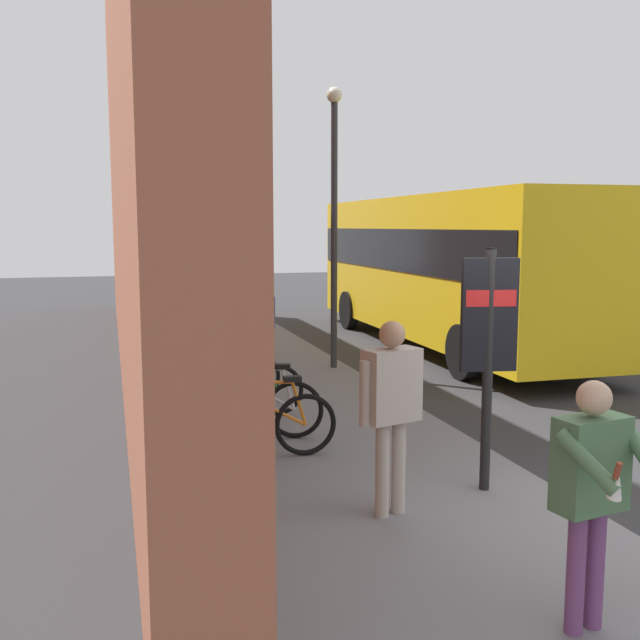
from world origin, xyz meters
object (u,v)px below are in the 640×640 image
bicycle_nearest_sign (261,425)px  pedestrian_near_bus (391,398)px  transit_info_sign (489,330)px  street_lamp (334,204)px  city_bus (446,262)px  bicycle_mid_rack (222,377)px  tourist_with_hotdogs (593,479)px  pedestrian_by_facade (259,315)px  bicycle_end_of_row (240,388)px  bicycle_far_end (253,407)px

bicycle_nearest_sign → pedestrian_near_bus: pedestrian_near_bus is taller
transit_info_sign → street_lamp: street_lamp is taller
bicycle_nearest_sign → transit_info_sign: (-1.55, -1.95, 1.21)m
bicycle_nearest_sign → city_bus: city_bus is taller
bicycle_mid_rack → tourist_with_hotdogs: bearing=-168.7°
bicycle_nearest_sign → street_lamp: street_lamp is taller
transit_info_sign → pedestrian_near_bus: size_ratio=1.35×
pedestrian_by_facade → tourist_with_hotdogs: (-8.93, -0.34, 0.00)m
bicycle_mid_rack → pedestrian_by_facade: pedestrian_by_facade is taller
bicycle_end_of_row → pedestrian_near_bus: bearing=-169.2°
pedestrian_near_bus → street_lamp: size_ratio=0.35×
pedestrian_by_facade → bicycle_nearest_sign: bearing=168.7°
pedestrian_by_facade → street_lamp: bearing=-91.9°
bicycle_nearest_sign → transit_info_sign: transit_info_sign is taller
bicycle_end_of_row → city_bus: (5.17, -5.57, 1.41)m
bicycle_nearest_sign → bicycle_end_of_row: bearing=-2.8°
bicycle_mid_rack → pedestrian_near_bus: bearing=-169.6°
bicycle_mid_rack → city_bus: bearing=-52.7°
bicycle_far_end → pedestrian_by_facade: pedestrian_by_facade is taller
bicycle_mid_rack → pedestrian_by_facade: size_ratio=1.07×
city_bus → tourist_with_hotdogs: (-11.08, 4.35, -0.78)m
bicycle_far_end → pedestrian_near_bus: bearing=-164.8°
city_bus → pedestrian_by_facade: (-2.15, 4.69, -0.79)m
tourist_with_hotdogs → street_lamp: (8.89, -1.05, 1.98)m
bicycle_far_end → transit_info_sign: bearing=-141.9°
bicycle_mid_rack → transit_info_sign: (-4.26, -1.98, 1.21)m
pedestrian_near_bus → pedestrian_by_facade: 6.79m
tourist_with_hotdogs → bicycle_nearest_sign: bearing=18.2°
bicycle_far_end → transit_info_sign: size_ratio=0.70×
city_bus → street_lamp: street_lamp is taller
pedestrian_near_bus → tourist_with_hotdogs: size_ratio=1.08×
transit_info_sign → bicycle_far_end: bearing=38.1°
city_bus → pedestrian_by_facade: size_ratio=6.34×
city_bus → pedestrian_near_bus: bearing=151.5°
bicycle_far_end → bicycle_mid_rack: (1.87, 0.10, 0.00)m
bicycle_end_of_row → transit_info_sign: size_ratio=0.73×
pedestrian_by_facade → street_lamp: street_lamp is taller
bicycle_nearest_sign → city_bus: bearing=-38.8°
bicycle_end_of_row → transit_info_sign: (-3.44, -1.86, 1.21)m
bicycle_nearest_sign → bicycle_far_end: (0.84, -0.07, 0.00)m
bicycle_nearest_sign → tourist_with_hotdogs: (-4.02, -1.32, 0.63)m
city_bus → pedestrian_by_facade: 5.21m
transit_info_sign → tourist_with_hotdogs: (-2.47, 0.63, -0.58)m
city_bus → tourist_with_hotdogs: size_ratio=6.39×
bicycle_nearest_sign → bicycle_mid_rack: 2.72m
bicycle_end_of_row → bicycle_mid_rack: bearing=8.4°
pedestrian_near_bus → street_lamp: (6.75, -1.55, 1.92)m
city_bus → pedestrian_near_bus: (-8.94, 4.85, -0.72)m
bicycle_mid_rack → transit_info_sign: 4.85m
bicycle_far_end → tourist_with_hotdogs: size_ratio=1.02×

